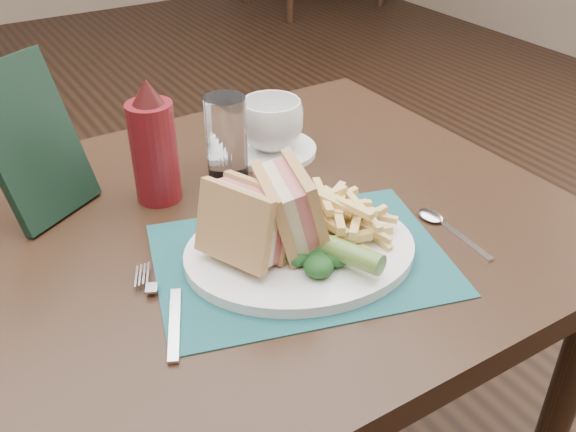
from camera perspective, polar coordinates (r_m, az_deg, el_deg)
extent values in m
plane|color=black|center=(1.75, -10.93, -13.36)|extent=(7.00, 7.00, 0.00)
cube|color=#17484A|center=(0.83, 1.14, -3.83)|extent=(0.43, 0.36, 0.00)
cylinder|color=#4F712B|center=(0.78, 4.46, -2.99)|extent=(0.07, 0.12, 0.03)
cylinder|color=white|center=(1.08, -1.45, 5.90)|extent=(0.19, 0.19, 0.01)
imported|color=white|center=(1.06, -1.49, 8.15)|extent=(0.14, 0.14, 0.08)
cylinder|color=white|center=(0.99, -5.49, 6.98)|extent=(0.07, 0.07, 0.13)
cube|color=black|center=(0.94, -21.81, 6.19)|extent=(0.16, 0.14, 0.22)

